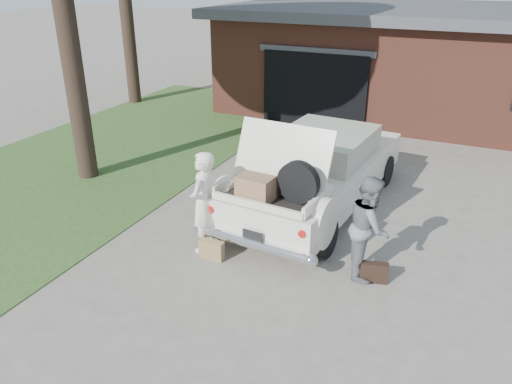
% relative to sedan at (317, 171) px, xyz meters
% --- Properties ---
extents(ground, '(90.00, 90.00, 0.00)m').
position_rel_sedan_xyz_m(ground, '(-0.37, -2.68, -0.77)').
color(ground, gray).
rests_on(ground, ground).
extents(grass_strip, '(6.00, 16.00, 0.02)m').
position_rel_sedan_xyz_m(grass_strip, '(-5.87, 0.32, -0.76)').
color(grass_strip, '#2D4C1E').
rests_on(grass_strip, ground).
extents(house, '(12.80, 7.80, 3.30)m').
position_rel_sedan_xyz_m(house, '(0.61, 8.79, 0.90)').
color(house, brown).
rests_on(house, ground).
extents(sedan, '(2.45, 5.40, 2.10)m').
position_rel_sedan_xyz_m(sedan, '(0.00, 0.00, 0.00)').
color(sedan, white).
rests_on(sedan, ground).
extents(woman_left, '(0.50, 0.69, 1.77)m').
position_rel_sedan_xyz_m(woman_left, '(-1.20, -2.40, 0.11)').
color(woman_left, white).
rests_on(woman_left, ground).
extents(woman_right, '(0.80, 0.93, 1.66)m').
position_rel_sedan_xyz_m(woman_right, '(1.50, -1.98, 0.06)').
color(woman_right, slate).
rests_on(woman_right, ground).
extents(suitcase_left, '(0.44, 0.14, 0.34)m').
position_rel_sedan_xyz_m(suitcase_left, '(-0.93, -2.65, -0.60)').
color(suitcase_left, '#9D8150').
rests_on(suitcase_left, ground).
extents(suitcase_right, '(0.45, 0.24, 0.33)m').
position_rel_sedan_xyz_m(suitcase_right, '(1.69, -2.18, -0.61)').
color(suitcase_right, black).
rests_on(suitcase_right, ground).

